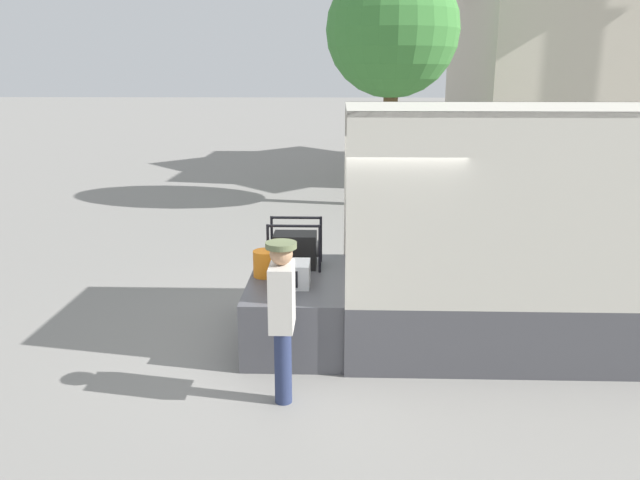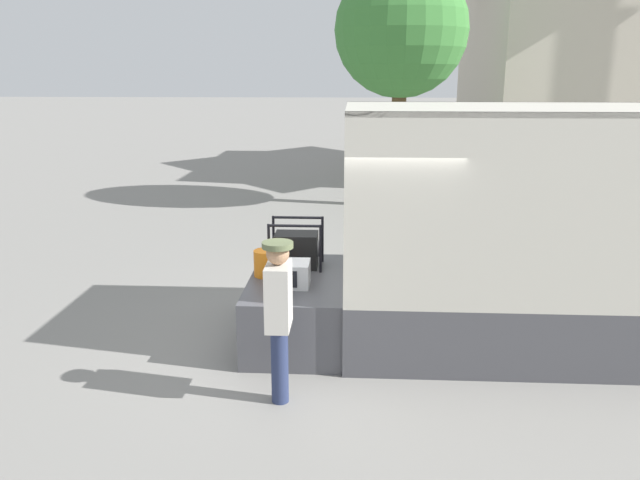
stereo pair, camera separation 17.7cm
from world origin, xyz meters
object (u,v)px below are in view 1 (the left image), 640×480
object	(u,v)px
box_truck	(634,276)
microwave	(290,274)
orange_bucket	(266,263)
worker_person	(282,306)
street_tree	(393,31)
portable_generator	(297,249)

from	to	relation	value
box_truck	microwave	bearing A→B (deg)	-175.70
microwave	orange_bucket	xyz separation A→B (m)	(-0.34, 0.36, 0.02)
box_truck	microwave	distance (m)	4.29
worker_person	street_tree	size ratio (longest dim) A/B	0.29
microwave	orange_bucket	world-z (taller)	orange_bucket
microwave	box_truck	bearing A→B (deg)	4.30
microwave	portable_generator	bearing A→B (deg)	88.03
box_truck	portable_generator	size ratio (longest dim) A/B	8.89
microwave	worker_person	xyz separation A→B (m)	(0.02, -1.34, 0.10)
worker_person	orange_bucket	bearing A→B (deg)	102.12
orange_bucket	street_tree	bearing A→B (deg)	75.25
worker_person	box_truck	bearing A→B (deg)	21.29
worker_person	portable_generator	bearing A→B (deg)	89.90
worker_person	microwave	bearing A→B (deg)	90.99
portable_generator	worker_person	bearing A→B (deg)	-90.10
portable_generator	box_truck	bearing A→B (deg)	-6.16
box_truck	street_tree	bearing A→B (deg)	106.23
orange_bucket	worker_person	world-z (taller)	worker_person
microwave	portable_generator	size ratio (longest dim) A/B	0.67
box_truck	worker_person	bearing A→B (deg)	-158.71
street_tree	orange_bucket	bearing A→B (deg)	-104.75
microwave	portable_generator	xyz separation A→B (m)	(0.03, 0.78, 0.09)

